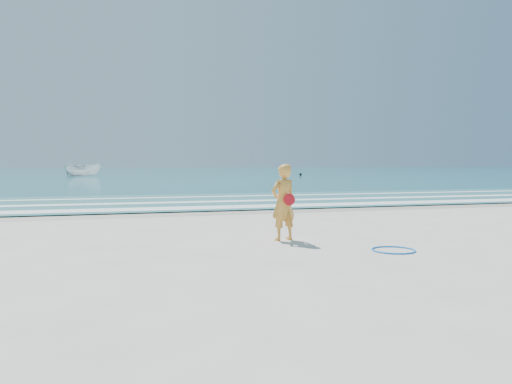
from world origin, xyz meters
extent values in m
plane|color=silver|center=(0.00, 0.00, 0.00)|extent=(400.00, 400.00, 0.00)
cube|color=#B2A893|center=(0.00, 9.00, 0.00)|extent=(400.00, 2.40, 0.00)
cube|color=#19727F|center=(0.00, 105.00, 0.02)|extent=(400.00, 190.00, 0.04)
cube|color=#59B7AD|center=(0.00, 14.00, 0.04)|extent=(400.00, 10.00, 0.01)
cube|color=white|center=(0.00, 10.30, 0.05)|extent=(400.00, 1.40, 0.01)
cube|color=white|center=(0.00, 13.20, 0.05)|extent=(400.00, 0.90, 0.01)
cube|color=white|center=(0.00, 16.50, 0.05)|extent=(400.00, 0.60, 0.01)
torus|color=#0D7DF7|center=(2.53, 0.05, 0.02)|extent=(0.88, 0.88, 0.03)
imported|color=white|center=(-6.24, 59.37, 0.95)|extent=(4.88, 2.24, 1.83)
sphere|color=black|center=(22.83, 56.77, 0.23)|extent=(0.39, 0.39, 0.39)
imported|color=orange|center=(0.85, 1.98, 0.87)|extent=(0.73, 0.59, 1.75)
cylinder|color=red|center=(0.93, 1.80, 0.95)|extent=(0.27, 0.08, 0.27)
camera|label=1|loc=(-2.94, -8.74, 1.76)|focal=35.00mm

